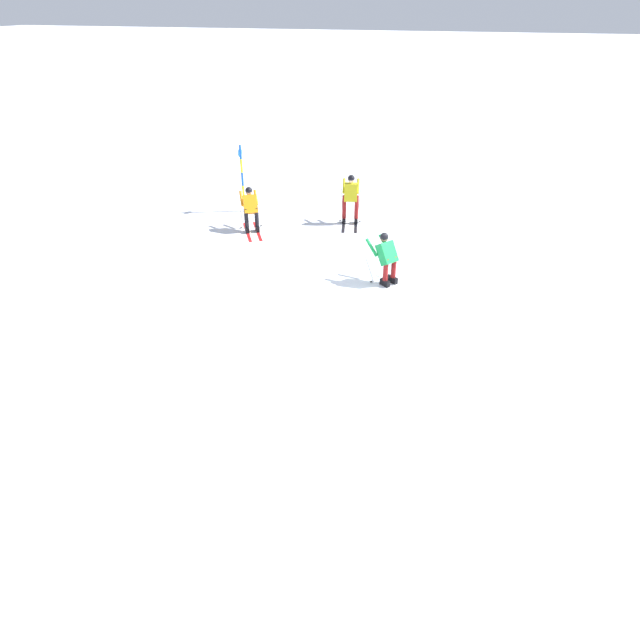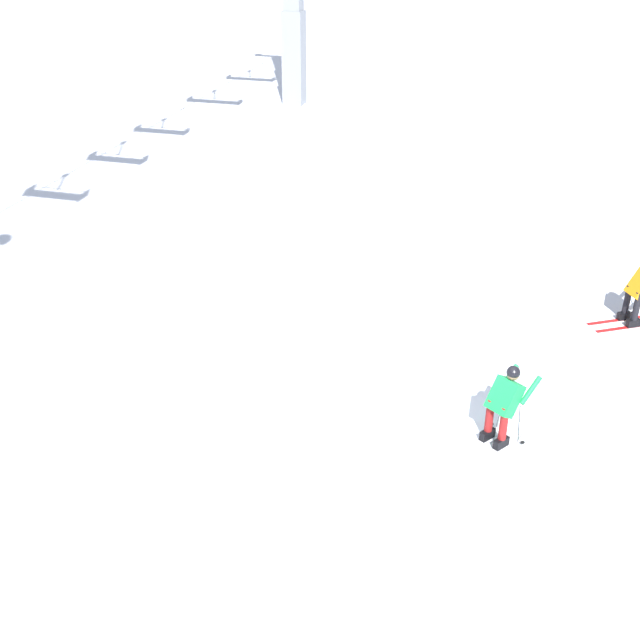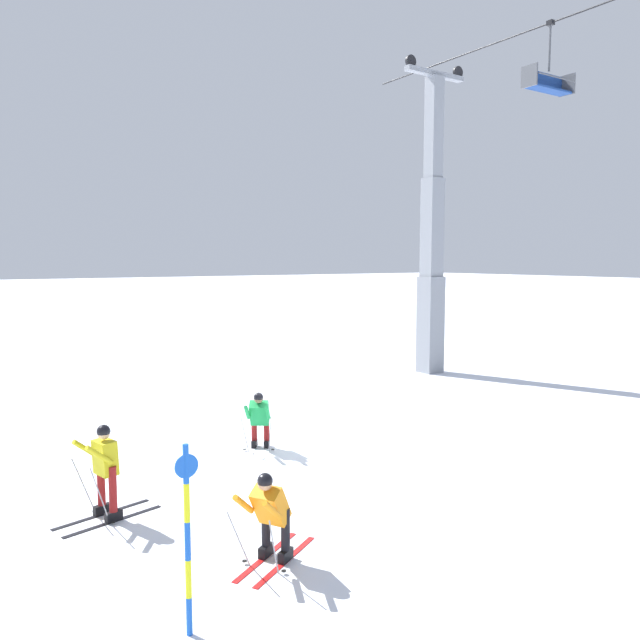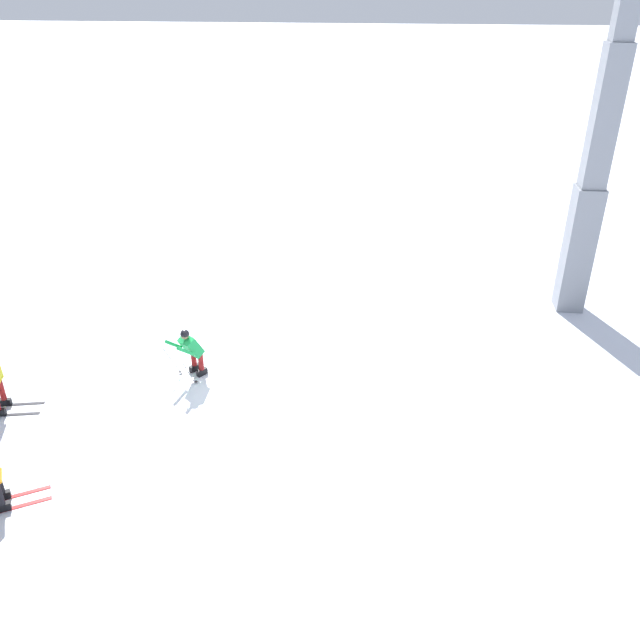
{
  "view_description": "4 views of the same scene",
  "coord_description": "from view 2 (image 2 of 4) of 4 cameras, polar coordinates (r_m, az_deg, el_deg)",
  "views": [
    {
      "loc": [
        -2.01,
        11.77,
        6.41
      ],
      "look_at": [
        0.49,
        3.56,
        1.2
      ],
      "focal_mm": 29.79,
      "sensor_mm": 36.0,
      "label": 1
    },
    {
      "loc": [
        -10.94,
        -0.64,
        7.91
      ],
      "look_at": [
        -0.56,
        2.21,
        2.09
      ],
      "focal_mm": 44.83,
      "sensor_mm": 36.0,
      "label": 2
    },
    {
      "loc": [
        12.27,
        -7.18,
        4.35
      ],
      "look_at": [
        -0.58,
        1.36,
        2.82
      ],
      "focal_mm": 34.79,
      "sensor_mm": 36.0,
      "label": 3
    },
    {
      "loc": [
        13.04,
        4.03,
        8.81
      ],
      "look_at": [
        -0.71,
        2.4,
        1.38
      ],
      "focal_mm": 36.32,
      "sensor_mm": 36.0,
      "label": 4
    }
  ],
  "objects": [
    {
      "name": "skier_carving_main",
      "position": [
        13.06,
        13.03,
        -5.67
      ],
      "size": [
        1.66,
        1.37,
        1.46
      ],
      "color": "white",
      "rests_on": "ground_plane"
    },
    {
      "name": "ground_plane",
      "position": [
        13.51,
        9.82,
        -7.94
      ],
      "size": [
        260.0,
        260.0,
        0.0
      ],
      "primitive_type": "plane",
      "color": "white"
    }
  ]
}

